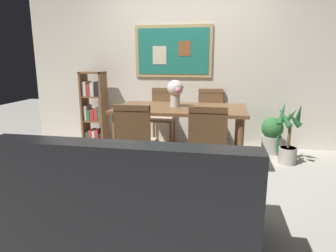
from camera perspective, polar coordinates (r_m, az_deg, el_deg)
The scene contains 13 objects.
ground_plane at distance 3.52m, azimuth 0.26°, elevation -9.91°, with size 12.00×12.00×0.00m, color #B7B2A8.
wall_back_with_painting at distance 4.74m, azimuth 3.55°, elevation 12.11°, with size 5.20×0.14×2.60m.
dining_table at distance 3.83m, azimuth 2.40°, elevation 2.32°, with size 1.66×0.92×0.76m.
dining_chair_near_right at distance 3.07m, azimuth 7.68°, elevation -2.91°, with size 0.40×0.41×0.91m.
dining_chair_far_left at distance 4.69m, azimuth -1.05°, elevation 2.70°, with size 0.40×0.41×0.91m.
dining_chair_far_right at distance 4.59m, azimuth 8.11°, elevation 2.35°, with size 0.40×0.41×0.91m.
dining_chair_near_left at distance 3.18m, azimuth -6.33°, elevation -2.30°, with size 0.40×0.41×0.91m.
leather_couch at distance 2.32m, azimuth -6.94°, elevation -14.30°, with size 1.80×0.84×0.84m.
bookshelf at distance 4.90m, azimuth -13.94°, elevation 3.01°, with size 0.36×0.28×1.17m.
potted_ivy at distance 4.59m, azimuth 19.44°, elevation -1.58°, with size 0.31×0.32×0.54m.
potted_palm at distance 4.17m, azimuth 22.22°, elevation -2.32°, with size 0.34×0.38×0.83m.
flower_vase at distance 3.82m, azimuth 1.43°, elevation 6.84°, with size 0.21×0.22×0.35m.
tv_remote at distance 3.58m, azimuth 5.32°, elevation 3.19°, with size 0.14×0.14×0.02m.
Camera 1 is at (0.58, -3.20, 1.36)m, focal length 31.56 mm.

